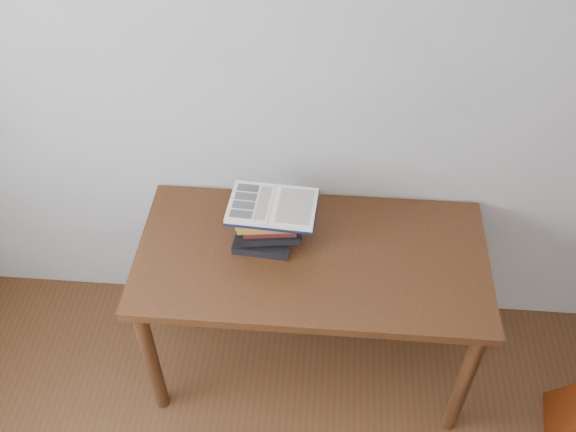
{
  "coord_description": "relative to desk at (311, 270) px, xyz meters",
  "views": [
    {
      "loc": [
        0.13,
        -0.32,
        2.71
      ],
      "look_at": [
        -0.0,
        1.36,
        0.99
      ],
      "focal_mm": 40.0,
      "sensor_mm": 36.0,
      "label": 1
    }
  ],
  "objects": [
    {
      "name": "open_book",
      "position": [
        -0.16,
        0.07,
        0.29
      ],
      "size": [
        0.36,
        0.26,
        0.03
      ],
      "rotation": [
        0.0,
        0.0,
        -0.06
      ],
      "color": "black",
      "rests_on": "book_stack"
    },
    {
      "name": "book_stack",
      "position": [
        -0.19,
        0.05,
        0.19
      ],
      "size": [
        0.28,
        0.21,
        0.18
      ],
      "color": "black",
      "rests_on": "desk"
    },
    {
      "name": "desk",
      "position": [
        0.0,
        0.0,
        0.0
      ],
      "size": [
        1.42,
        0.71,
        0.76
      ],
      "color": "#4D2A13",
      "rests_on": "ground"
    }
  ]
}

